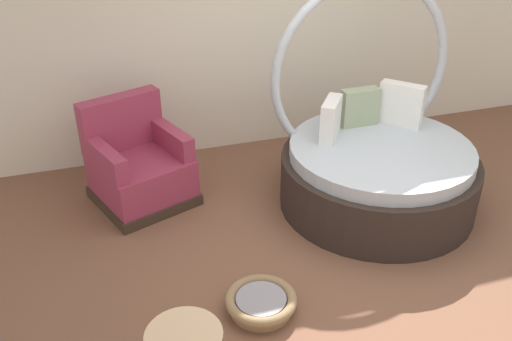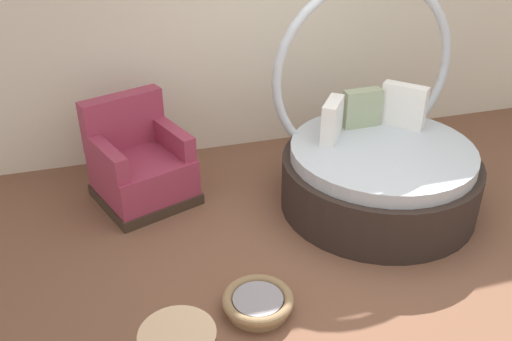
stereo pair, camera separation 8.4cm
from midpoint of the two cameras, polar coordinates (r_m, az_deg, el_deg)
name	(u,v)px [view 1 (the left image)]	position (r m, az deg, el deg)	size (l,w,h in m)	color
ground_plane	(361,267)	(4.50, 10.24, -9.78)	(8.00, 8.00, 0.02)	brown
back_wall	(267,4)	(5.82, 0.76, 16.75)	(8.00, 0.12, 3.00)	silver
round_daybed	(376,162)	(5.10, 11.74, 0.82)	(1.75, 1.75, 1.98)	#2D231E
red_armchair	(138,167)	(5.18, -12.46, 0.35)	(1.03, 1.03, 0.94)	#38281E
pet_basket	(261,302)	(4.02, -0.09, -13.38)	(0.51, 0.51, 0.13)	#8E704C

